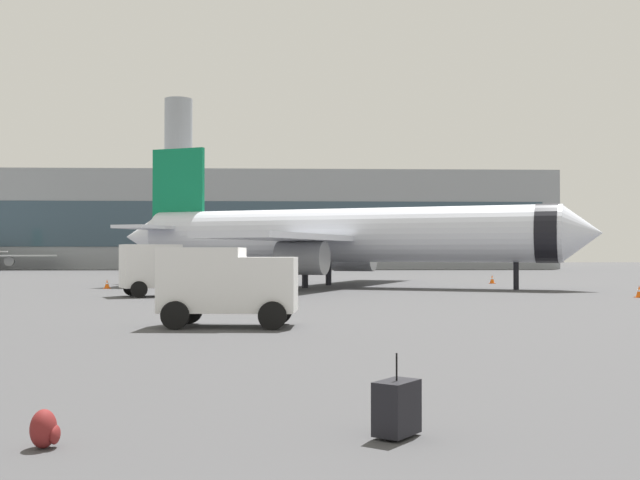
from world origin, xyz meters
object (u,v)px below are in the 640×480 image
(safety_cone_near, at_px, (107,284))
(airplane_at_gate, at_px, (340,236))
(safety_cone_mid, at_px, (492,279))
(safety_cone_far, at_px, (639,292))
(service_truck, at_px, (164,267))
(rolling_suitcase, at_px, (397,408))
(cargo_van, at_px, (227,282))
(traveller_backpack, at_px, (45,429))

(safety_cone_near, bearing_deg, airplane_at_gate, 7.12)
(safety_cone_mid, relative_size, safety_cone_far, 1.05)
(safety_cone_near, bearing_deg, service_truck, -60.43)
(safety_cone_near, bearing_deg, rolling_suitcase, -72.38)
(cargo_van, xyz_separation_m, safety_cone_far, (21.02, 16.04, -1.13))
(cargo_van, bearing_deg, safety_cone_far, 37.35)
(safety_cone_mid, xyz_separation_m, traveller_backpack, (-19.11, -51.89, -0.10))
(airplane_at_gate, bearing_deg, safety_cone_near, -172.88)
(airplane_at_gate, distance_m, safety_cone_near, 16.50)
(traveller_backpack, bearing_deg, safety_cone_far, 55.50)
(service_truck, distance_m, safety_cone_mid, 28.99)
(rolling_suitcase, height_order, traveller_backpack, rolling_suitcase)
(service_truck, bearing_deg, airplane_at_gate, 47.01)
(safety_cone_far, bearing_deg, rolling_suitcase, -119.06)
(airplane_at_gate, relative_size, safety_cone_near, 55.23)
(airplane_at_gate, xyz_separation_m, rolling_suitcase, (-2.21, -45.53, -3.27))
(safety_cone_near, bearing_deg, safety_cone_far, -20.81)
(cargo_van, xyz_separation_m, safety_cone_mid, (18.15, 35.93, -1.11))
(airplane_at_gate, distance_m, cargo_van, 30.58)
(safety_cone_near, height_order, traveller_backpack, safety_cone_near)
(safety_cone_mid, height_order, safety_cone_far, safety_cone_mid)
(cargo_van, xyz_separation_m, rolling_suitcase, (3.46, -15.56, -1.06))
(service_truck, bearing_deg, traveller_backpack, -83.32)
(safety_cone_near, bearing_deg, traveller_backpack, -77.93)
(service_truck, relative_size, safety_cone_mid, 7.71)
(airplane_at_gate, height_order, service_truck, airplane_at_gate)
(service_truck, bearing_deg, safety_cone_far, -5.45)
(airplane_at_gate, xyz_separation_m, cargo_van, (-5.67, -29.97, -2.21))
(cargo_van, bearing_deg, airplane_at_gate, 79.29)
(safety_cone_near, xyz_separation_m, safety_cone_far, (31.38, -11.93, 0.02))
(rolling_suitcase, relative_size, traveller_backpack, 2.29)
(safety_cone_near, xyz_separation_m, rolling_suitcase, (13.82, -43.53, 0.09))
(cargo_van, bearing_deg, service_truck, 105.11)
(safety_cone_near, relative_size, safety_cone_mid, 0.91)
(safety_cone_far, bearing_deg, safety_cone_near, 159.19)
(airplane_at_gate, xyz_separation_m, safety_cone_near, (-16.03, -2.00, -3.35))
(safety_cone_mid, relative_size, traveller_backpack, 1.42)
(airplane_at_gate, bearing_deg, safety_cone_far, -42.21)
(safety_cone_far, xyz_separation_m, traveller_backpack, (-21.99, -32.00, -0.09))
(safety_cone_near, relative_size, rolling_suitcase, 0.56)
(cargo_van, distance_m, traveller_backpack, 16.03)
(cargo_van, relative_size, traveller_backpack, 9.48)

